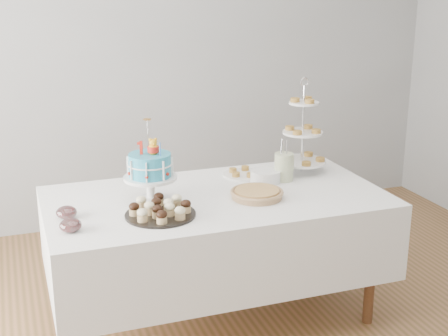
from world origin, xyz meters
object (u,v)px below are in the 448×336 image
object	(u,v)px
jam_bowl_a	(71,225)
birthday_cake	(150,179)
plate_stack	(265,176)
pastry_plate	(244,173)
table	(216,232)
tiered_stand	(303,133)
pie	(257,193)
utensil_pitcher	(284,166)
cupcake_tray	(160,208)
jam_bowl_b	(66,212)

from	to	relation	value
jam_bowl_a	birthday_cake	bearing A→B (deg)	33.06
plate_stack	pastry_plate	distance (m)	0.17
table	tiered_stand	size ratio (longest dim) A/B	3.17
pastry_plate	plate_stack	bearing A→B (deg)	-62.40
pastry_plate	jam_bowl_a	distance (m)	1.25
plate_stack	pastry_plate	xyz separation A→B (m)	(-0.08, 0.15, -0.02)
pie	pastry_plate	bearing A→B (deg)	78.69
utensil_pitcher	jam_bowl_a	bearing A→B (deg)	-162.02
birthday_cake	tiered_stand	world-z (taller)	tiered_stand
cupcake_tray	pie	world-z (taller)	cupcake_tray
table	pie	distance (m)	0.35
utensil_pitcher	cupcake_tray	bearing A→B (deg)	-157.25
tiered_stand	pie	bearing A→B (deg)	-141.22
table	birthday_cake	xyz separation A→B (m)	(-0.37, 0.05, 0.35)
table	birthday_cake	distance (m)	0.51
pie	tiered_stand	world-z (taller)	tiered_stand
tiered_stand	jam_bowl_a	distance (m)	1.61
table	pastry_plate	xyz separation A→B (m)	(0.29, 0.29, 0.24)
tiered_stand	plate_stack	xyz separation A→B (m)	(-0.30, -0.12, -0.22)
pie	utensil_pitcher	size ratio (longest dim) A/B	1.17
tiered_stand	utensil_pitcher	xyz separation A→B (m)	(-0.19, -0.13, -0.16)
tiered_stand	pastry_plate	distance (m)	0.45
cupcake_tray	tiered_stand	bearing A→B (deg)	23.76
table	tiered_stand	world-z (taller)	tiered_stand
table	jam_bowl_b	distance (m)	0.88
pie	jam_bowl_b	bearing A→B (deg)	177.56
table	plate_stack	bearing A→B (deg)	20.93
jam_bowl_b	utensil_pitcher	distance (m)	1.34
pie	utensil_pitcher	world-z (taller)	utensil_pitcher
birthday_cake	cupcake_tray	bearing A→B (deg)	-70.37
table	jam_bowl_a	world-z (taller)	jam_bowl_a
pastry_plate	jam_bowl_b	size ratio (longest dim) A/B	2.44
birthday_cake	utensil_pitcher	distance (m)	0.85
tiered_stand	jam_bowl_b	bearing A→B (deg)	-167.76
pastry_plate	tiered_stand	bearing A→B (deg)	-5.02
table	pastry_plate	size ratio (longest dim) A/B	7.28
cupcake_tray	birthday_cake	bearing A→B (deg)	87.74
plate_stack	jam_bowl_a	xyz separation A→B (m)	(-1.21, -0.39, -0.01)
tiered_stand	jam_bowl_a	xyz separation A→B (m)	(-1.51, -0.51, -0.22)
tiered_stand	utensil_pitcher	distance (m)	0.28
plate_stack	jam_bowl_a	size ratio (longest dim) A/B	1.68
cupcake_tray	tiered_stand	xyz separation A→B (m)	(1.04, 0.46, 0.21)
table	pastry_plate	world-z (taller)	pastry_plate
table	cupcake_tray	bearing A→B (deg)	-151.97
table	cupcake_tray	xyz separation A→B (m)	(-0.38, -0.20, 0.27)
pie	plate_stack	bearing A→B (deg)	57.49
pastry_plate	birthday_cake	bearing A→B (deg)	-159.87
table	plate_stack	size ratio (longest dim) A/B	10.37
jam_bowl_a	jam_bowl_b	size ratio (longest dim) A/B	1.02
jam_bowl_a	utensil_pitcher	xyz separation A→B (m)	(1.32, 0.38, 0.06)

